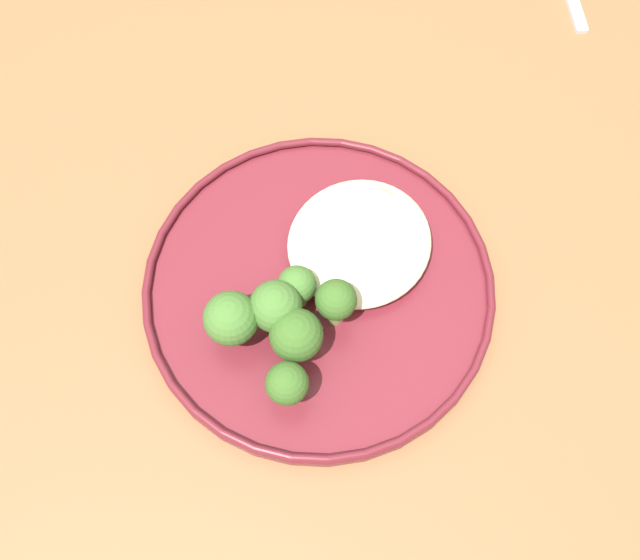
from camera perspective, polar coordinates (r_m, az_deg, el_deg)
ground at (r=1.31m, az=-0.74°, el=-13.24°), size 6.00×6.00×0.00m
wooden_dining_table at (r=0.68m, az=-1.39°, el=-2.50°), size 1.40×1.00×0.74m
dinner_plate at (r=0.59m, az=0.00°, el=-0.46°), size 0.29×0.29×0.02m
noodle_bed at (r=0.59m, az=3.18°, el=3.04°), size 0.12×0.12×0.03m
seared_scallop_large_seared at (r=0.60m, az=3.10°, el=3.92°), size 0.03×0.03×0.01m
seared_scallop_front_small at (r=0.61m, az=4.69°, el=5.61°), size 0.04×0.04×0.02m
seared_scallop_half_hidden at (r=0.60m, az=5.45°, el=3.83°), size 0.03×0.03×0.02m
seared_scallop_left_edge at (r=0.59m, az=2.70°, el=1.65°), size 0.03×0.03×0.01m
broccoli_floret_front_edge at (r=0.54m, az=-7.01°, el=-3.21°), size 0.04×0.04×0.06m
broccoli_floret_left_leaning at (r=0.56m, az=-1.85°, el=-0.50°), size 0.03×0.03×0.05m
broccoli_floret_near_rim at (r=0.54m, az=-1.90°, el=-4.46°), size 0.04×0.04×0.06m
broccoli_floret_right_tilted at (r=0.54m, az=-3.55°, el=-2.17°), size 0.04×0.04×0.06m
broccoli_floret_split_head at (r=0.53m, az=-2.64°, el=-8.33°), size 0.03×0.03×0.05m
broccoli_floret_tall_stalk at (r=0.55m, az=1.28°, el=-1.71°), size 0.03×0.03×0.05m
onion_sliver_long_sliver at (r=0.59m, az=-1.59°, el=0.62°), size 0.03×0.03×0.00m
onion_sliver_pale_crescent at (r=0.56m, az=-1.45°, el=-5.67°), size 0.05×0.01×0.00m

